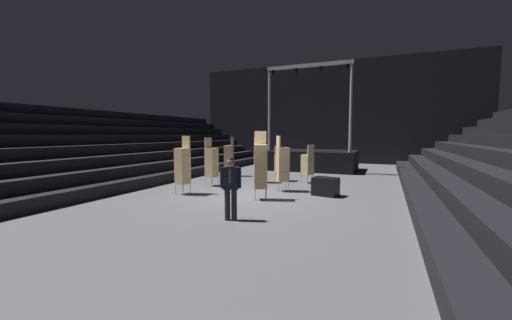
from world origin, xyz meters
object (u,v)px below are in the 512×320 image
at_px(stage_riser, 313,159).
at_px(chair_stack_front_right, 283,164).
at_px(chair_stack_rear_centre, 212,162).
at_px(man_with_tie, 231,185).
at_px(chair_stack_front_left, 308,164).
at_px(equipment_road_case, 326,186).
at_px(chair_stack_mid_centre, 259,160).
at_px(chair_stack_rear_right, 261,166).
at_px(chair_stack_rear_left, 281,163).
at_px(chair_stack_mid_right, 229,156).
at_px(chair_stack_mid_left, 183,165).

relative_size(stage_riser, chair_stack_front_right, 2.87).
height_order(stage_riser, chair_stack_front_right, stage_riser).
bearing_deg(chair_stack_rear_centre, man_with_tie, 47.24).
xyz_separation_m(chair_stack_front_left, equipment_road_case, (1.32, -2.61, -0.56)).
bearing_deg(chair_stack_mid_centre, chair_stack_rear_right, -10.58).
bearing_deg(chair_stack_rear_centre, chair_stack_rear_left, 147.82).
xyz_separation_m(chair_stack_front_left, chair_stack_rear_left, (-1.35, 0.09, -0.04)).
bearing_deg(chair_stack_rear_left, chair_stack_rear_centre, -15.78).
bearing_deg(chair_stack_rear_left, man_with_tie, 34.73).
xyz_separation_m(man_with_tie, equipment_road_case, (1.71, 4.26, -0.62)).
relative_size(chair_stack_rear_centre, equipment_road_case, 2.37).
height_order(man_with_tie, chair_stack_mid_right, chair_stack_mid_right).
height_order(chair_stack_front_left, chair_stack_front_right, chair_stack_front_right).
height_order(stage_riser, chair_stack_mid_left, stage_riser).
relative_size(chair_stack_rear_right, chair_stack_rear_centre, 1.12).
xyz_separation_m(chair_stack_front_right, chair_stack_rear_right, (-0.21, -1.80, 0.08)).
distance_m(chair_stack_mid_right, equipment_road_case, 6.74).
bearing_deg(chair_stack_mid_centre, chair_stack_front_left, 75.83).
height_order(chair_stack_mid_right, chair_stack_rear_right, chair_stack_rear_right).
bearing_deg(chair_stack_rear_left, stage_riser, -157.21).
bearing_deg(chair_stack_front_left, chair_stack_rear_left, 114.62).
height_order(chair_stack_front_right, chair_stack_rear_right, chair_stack_rear_right).
height_order(chair_stack_mid_centre, chair_stack_rear_centre, same).
relative_size(chair_stack_front_right, chair_stack_rear_centre, 1.04).
height_order(chair_stack_mid_left, chair_stack_mid_centre, chair_stack_mid_left).
bearing_deg(stage_riser, chair_stack_rear_left, -94.11).
xyz_separation_m(man_with_tie, chair_stack_rear_centre, (-3.30, 4.42, 0.11)).
bearing_deg(chair_stack_mid_left, stage_riser, -93.15).
bearing_deg(man_with_tie, chair_stack_rear_left, -100.83).
bearing_deg(chair_stack_rear_centre, chair_stack_mid_centre, 147.64).
bearing_deg(chair_stack_mid_right, chair_stack_front_right, -139.52).
xyz_separation_m(stage_riser, chair_stack_rear_left, (-0.38, -5.31, 0.15)).
height_order(chair_stack_mid_left, equipment_road_case, chair_stack_mid_left).
bearing_deg(chair_stack_rear_right, equipment_road_case, -165.54).
bearing_deg(stage_riser, chair_stack_mid_centre, -100.61).
distance_m(chair_stack_mid_left, chair_stack_rear_right, 3.10).
distance_m(chair_stack_front_right, chair_stack_mid_centre, 2.37).
height_order(chair_stack_mid_right, chair_stack_rear_centre, same).
xyz_separation_m(chair_stack_rear_left, chair_stack_rear_right, (0.72, -4.30, 0.34)).
relative_size(chair_stack_rear_right, equipment_road_case, 2.66).
bearing_deg(chair_stack_mid_centre, equipment_road_case, 27.84).
relative_size(stage_riser, chair_stack_front_left, 3.55).
distance_m(chair_stack_rear_right, equipment_road_case, 2.67).
height_order(chair_stack_front_right, equipment_road_case, chair_stack_front_right).
bearing_deg(chair_stack_front_right, chair_stack_rear_right, -41.70).
xyz_separation_m(chair_stack_mid_left, chair_stack_rear_centre, (0.02, 2.02, -0.04)).
distance_m(man_with_tie, chair_stack_rear_centre, 5.52).
xyz_separation_m(chair_stack_rear_right, equipment_road_case, (1.96, 1.60, -0.85)).
distance_m(chair_stack_mid_left, chair_stack_rear_centre, 2.03).
bearing_deg(equipment_road_case, chair_stack_front_right, 173.48).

